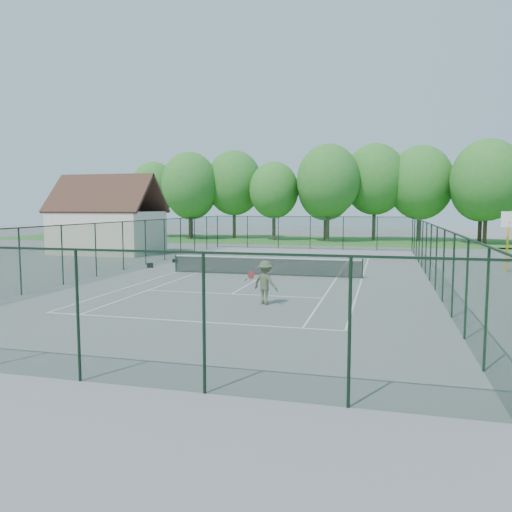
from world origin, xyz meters
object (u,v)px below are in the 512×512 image
(tennis_net, at_px, (265,265))
(sports_bag_a, at_px, (150,265))
(basketball_goal, at_px, (510,230))
(tennis_player, at_px, (266,283))

(tennis_net, relative_size, sports_bag_a, 29.08)
(tennis_net, xyz_separation_m, sports_bag_a, (-7.97, 1.54, -0.42))
(basketball_goal, distance_m, tennis_player, 17.21)
(tennis_net, bearing_deg, tennis_player, -76.32)
(tennis_net, relative_size, tennis_player, 6.24)
(tennis_net, height_order, basketball_goal, basketball_goal)
(tennis_net, bearing_deg, basketball_goal, 17.09)
(tennis_net, distance_m, basketball_goal, 14.48)
(basketball_goal, height_order, tennis_player, basketball_goal)
(tennis_player, bearing_deg, tennis_net, 103.68)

